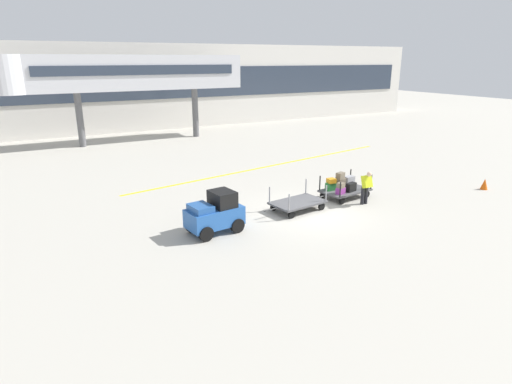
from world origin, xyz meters
name	(u,v)px	position (x,y,z in m)	size (l,w,h in m)	color
ground_plane	(309,212)	(0.00, 0.00, 0.00)	(120.00, 120.00, 0.00)	#B2ADA0
apron_lead_line	(272,166)	(2.89, 7.94, 0.00)	(19.46, 0.20, 0.01)	yellow
terminal_building	(143,87)	(0.00, 25.98, 3.83)	(62.57, 2.51, 7.65)	silver
jet_bridge	(115,74)	(-3.62, 19.99, 5.26)	(18.59, 3.00, 6.61)	silver
baggage_tug	(215,214)	(-4.45, -0.08, 0.75)	(2.22, 1.46, 1.58)	#2659A5
baggage_cart_lead	(298,203)	(-0.33, 0.45, 0.35)	(3.07, 1.68, 1.10)	#4C4C4F
baggage_cart_middle	(343,187)	(2.59, 0.89, 0.52)	(3.07, 1.68, 1.17)	#4C4C4F
baggage_handler	(366,186)	(2.80, -0.39, 0.87)	(0.42, 0.45, 1.56)	black
safety_cone_near	(484,184)	(9.72, -1.54, 0.28)	(0.36, 0.36, 0.55)	#EA590F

